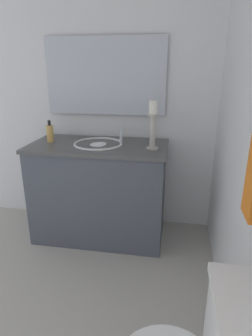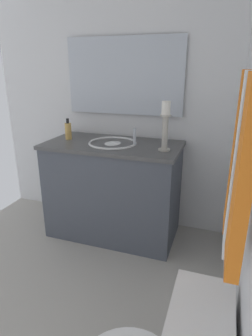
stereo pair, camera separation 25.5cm
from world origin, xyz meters
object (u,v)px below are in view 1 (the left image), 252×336
(sink_basin, at_px, (98,149))
(mirror, at_px, (105,76))
(vanity_cabinet, at_px, (100,191))
(soap_bottle, at_px, (50,133))
(candle_holder_tall, at_px, (153,123))

(sink_basin, height_order, mirror, mirror)
(vanity_cabinet, height_order, mirror, mirror)
(sink_basin, bearing_deg, mirror, -179.80)
(vanity_cabinet, height_order, sink_basin, sink_basin)
(vanity_cabinet, height_order, soap_bottle, soap_bottle)
(mirror, distance_m, soap_bottle, 0.66)
(sink_basin, height_order, soap_bottle, soap_bottle)
(mirror, bearing_deg, sink_basin, 0.20)
(candle_holder_tall, bearing_deg, vanity_cabinet, -98.43)
(mirror, height_order, soap_bottle, mirror)
(vanity_cabinet, xyz_separation_m, candle_holder_tall, (0.07, 0.45, 0.61))
(sink_basin, height_order, candle_holder_tall, candle_holder_tall)
(soap_bottle, bearing_deg, mirror, 123.14)
(sink_basin, xyz_separation_m, mirror, (-0.28, -0.00, 0.56))
(sink_basin, distance_m, mirror, 0.62)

